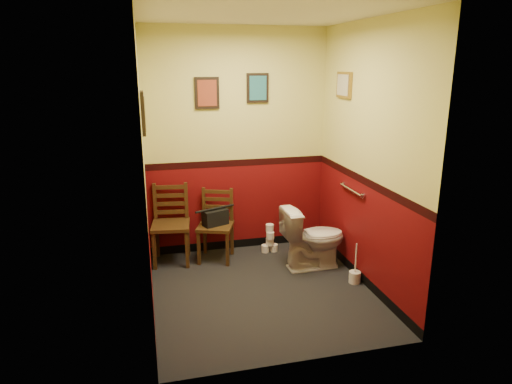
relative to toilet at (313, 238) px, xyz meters
The scene contains 17 objects.
floor 0.91m from the toilet, 149.31° to the right, with size 2.20×2.40×0.00m, color black.
ceiling 2.49m from the toilet, 149.31° to the right, with size 2.20×2.40×0.00m, color silver.
wall_back 1.45m from the toilet, 132.98° to the left, with size 2.20×2.70×0.00m, color #5C090B.
wall_front 2.04m from the toilet, 113.87° to the right, with size 2.20×2.70×0.00m, color #5C090B.
wall_left 2.12m from the toilet, 166.79° to the right, with size 2.40×2.70×0.00m, color #5C090B.
wall_right 1.15m from the toilet, 48.35° to the right, with size 2.40×2.70×0.00m, color #5C090B.
grab_bar 0.71m from the toilet, 26.90° to the right, with size 0.05×0.56×0.06m.
framed_print_back_a 2.06m from the toilet, 144.89° to the left, with size 0.28×0.04×0.36m.
framed_print_back_b 1.87m from the toilet, 122.00° to the left, with size 0.26×0.04×0.34m.
framed_print_left 2.36m from the toilet, 169.69° to the right, with size 0.04×0.30×0.38m.
framed_print_right 1.74m from the toilet, 25.66° to the left, with size 0.04×0.34×0.28m.
toilet is the anchor object (origin of this frame).
toilet_brush 0.64m from the toilet, 58.40° to the right, with size 0.13×0.13×0.45m.
chair_left 1.67m from the toilet, 160.03° to the left, with size 0.48×0.48×0.92m.
chair_right 1.16m from the toilet, 153.83° to the left, with size 0.50×0.50×0.84m.
handbag 1.17m from the toilet, 155.70° to the left, with size 0.33×0.24×0.21m.
tp_stack 0.68m from the toilet, 123.96° to the left, with size 0.21×0.13×0.36m.
Camera 1 is at (-1.09, -4.14, 2.28)m, focal length 32.00 mm.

